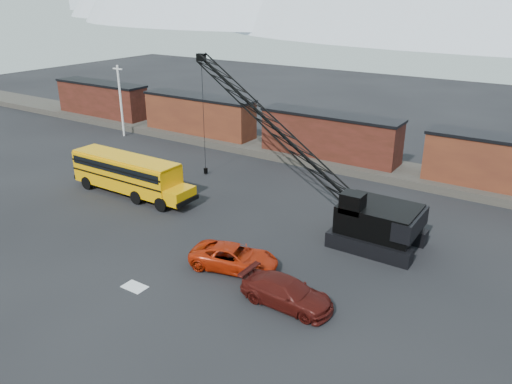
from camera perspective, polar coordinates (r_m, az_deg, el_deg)
ground at (r=32.09m, az=-9.15°, el=-7.17°), size 160.00×160.00×0.00m
gravel_berm at (r=48.97m, az=8.25°, el=3.71°), size 120.00×5.00×0.70m
boxcar_west_far at (r=67.81m, az=-17.20°, el=10.15°), size 13.70×3.10×4.17m
boxcar_west_near at (r=56.65m, az=-6.52°, el=8.81°), size 13.70×3.10×4.17m
boxcar_mid at (r=48.29m, az=8.40°, el=6.43°), size 13.70×3.10×4.17m
utility_pole at (r=59.02m, az=-15.21°, el=10.11°), size 1.40×0.24×8.00m
snow_patch at (r=29.38m, az=-13.70°, el=-10.48°), size 1.40×0.90×0.02m
school_bus at (r=41.59m, az=-14.28°, el=2.04°), size 11.65×2.65×3.19m
red_pickup at (r=30.00m, az=-2.52°, el=-7.48°), size 5.71×3.62×1.47m
maroon_suv at (r=26.80m, az=3.53°, el=-11.39°), size 5.15×2.14×1.49m
crawler_crane at (r=37.39m, az=1.96°, el=7.58°), size 21.19×7.14×10.89m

